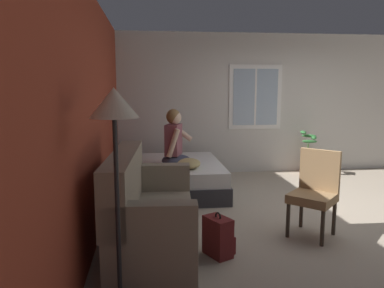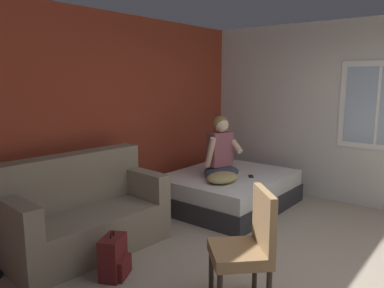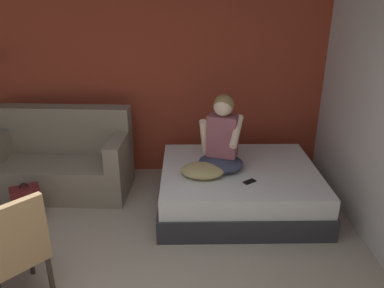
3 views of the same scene
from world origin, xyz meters
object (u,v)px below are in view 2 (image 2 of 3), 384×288
bed (229,190)px  backpack (114,258)px  person_seated (221,152)px  couch (84,215)px  side_chair (248,244)px  throw_pillow (223,177)px  cell_phone (251,176)px

bed → backpack: bed is taller
person_seated → couch: bearing=167.5°
side_chair → backpack: 1.31m
side_chair → backpack: bearing=109.2°
bed → throw_pillow: throw_pillow is taller
cell_phone → bed: bearing=-24.1°
person_seated → cell_phone: person_seated is taller
bed → side_chair: size_ratio=1.88×
person_seated → throw_pillow: person_seated is taller
throw_pillow → cell_phone: bearing=-16.1°
couch → cell_phone: (2.25, -0.77, 0.09)m
side_chair → cell_phone: size_ratio=6.81×
side_chair → cell_phone: side_chair is taller
bed → throw_pillow: 0.57m
person_seated → throw_pillow: bearing=-140.1°
side_chair → couch: bearing=96.6°
couch → throw_pillow: 1.87m
couch → side_chair: size_ratio=1.79×
side_chair → person_seated: person_seated is taller
couch → throw_pillow: (1.75, -0.63, 0.16)m
side_chair → backpack: size_ratio=2.14×
backpack → throw_pillow: throw_pillow is taller
throw_pillow → cell_phone: 0.53m
backpack → person_seated: bearing=7.5°
bed → throw_pillow: (-0.44, -0.18, 0.31)m
person_seated → throw_pillow: (-0.23, -0.19, -0.29)m
person_seated → backpack: (-2.17, -0.28, -0.64)m
person_seated → cell_phone: (0.28, -0.33, -0.35)m
backpack → cell_phone: cell_phone is taller
couch → person_seated: 2.07m
bed → backpack: (-2.39, -0.28, -0.04)m
side_chair → cell_phone: bearing=29.4°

